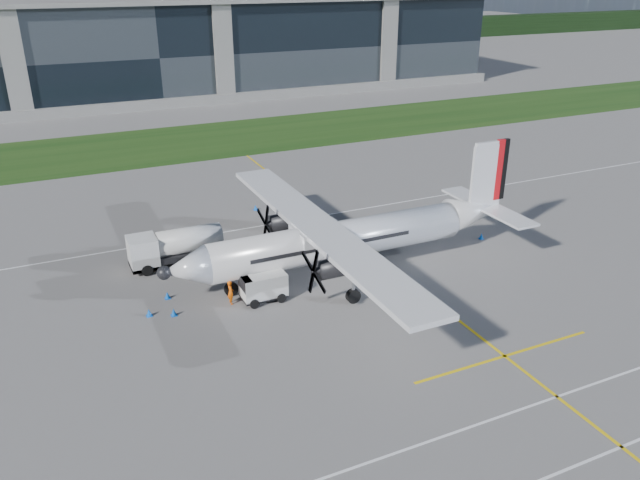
% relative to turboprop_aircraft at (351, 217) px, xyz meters
% --- Properties ---
extents(ground, '(400.00, 400.00, 0.00)m').
position_rel_turboprop_aircraft_xyz_m(ground, '(-0.07, 32.69, -4.15)').
color(ground, slate).
rests_on(ground, ground).
extents(grass_strip, '(400.00, 18.00, 0.04)m').
position_rel_turboprop_aircraft_xyz_m(grass_strip, '(-0.07, 40.69, -4.13)').
color(grass_strip, '#17380F').
rests_on(grass_strip, ground).
extents(terminal_building, '(120.00, 20.00, 15.00)m').
position_rel_turboprop_aircraft_xyz_m(terminal_building, '(-0.07, 72.69, 3.35)').
color(terminal_building, black).
rests_on(terminal_building, ground).
extents(tree_line, '(400.00, 6.00, 6.00)m').
position_rel_turboprop_aircraft_xyz_m(tree_line, '(-0.07, 132.69, -1.15)').
color(tree_line, black).
rests_on(tree_line, ground).
extents(yellow_taxiway_centerline, '(0.20, 70.00, 0.01)m').
position_rel_turboprop_aircraft_xyz_m(yellow_taxiway_centerline, '(2.93, 2.69, -4.15)').
color(yellow_taxiway_centerline, yellow).
rests_on(yellow_taxiway_centerline, ground).
extents(white_lane_line, '(90.00, 0.15, 0.01)m').
position_rel_turboprop_aircraft_xyz_m(white_lane_line, '(-0.07, -21.31, -4.15)').
color(white_lane_line, white).
rests_on(white_lane_line, ground).
extents(turboprop_aircraft, '(26.68, 27.67, 8.30)m').
position_rel_turboprop_aircraft_xyz_m(turboprop_aircraft, '(0.00, 0.00, 0.00)').
color(turboprop_aircraft, silver).
rests_on(turboprop_aircraft, ground).
extents(fuel_tanker_truck, '(7.17, 2.33, 2.69)m').
position_rel_turboprop_aircraft_xyz_m(fuel_tanker_truck, '(-11.53, 6.36, -2.81)').
color(fuel_tanker_truck, silver).
rests_on(fuel_tanker_truck, ground).
extents(baggage_tug, '(3.10, 1.86, 1.86)m').
position_rel_turboprop_aircraft_xyz_m(baggage_tug, '(-7.13, -1.42, -3.22)').
color(baggage_tug, silver).
rests_on(baggage_tug, ground).
extents(ground_crew_person, '(0.56, 0.77, 1.87)m').
position_rel_turboprop_aircraft_xyz_m(ground_crew_person, '(-9.24, -1.02, -3.22)').
color(ground_crew_person, '#F25907').
rests_on(ground_crew_person, ground).
extents(safety_cone_fwd, '(0.36, 0.36, 0.50)m').
position_rel_turboprop_aircraft_xyz_m(safety_cone_fwd, '(-14.40, -0.41, -3.90)').
color(safety_cone_fwd, blue).
rests_on(safety_cone_fwd, ground).
extents(safety_cone_nose_port, '(0.36, 0.36, 0.50)m').
position_rel_turboprop_aircraft_xyz_m(safety_cone_nose_port, '(-12.98, -1.01, -3.90)').
color(safety_cone_nose_port, blue).
rests_on(safety_cone_nose_port, ground).
extents(safety_cone_nose_stbd, '(0.36, 0.36, 0.50)m').
position_rel_turboprop_aircraft_xyz_m(safety_cone_nose_stbd, '(-12.86, 1.37, -3.90)').
color(safety_cone_nose_stbd, blue).
rests_on(safety_cone_nose_stbd, ground).
extents(safety_cone_tail, '(0.36, 0.36, 0.50)m').
position_rel_turboprop_aircraft_xyz_m(safety_cone_tail, '(12.25, 0.64, -3.90)').
color(safety_cone_tail, blue).
rests_on(safety_cone_tail, ground).
extents(safety_cone_stbdwing, '(0.36, 0.36, 0.50)m').
position_rel_turboprop_aircraft_xyz_m(safety_cone_stbdwing, '(-2.09, 14.49, -3.90)').
color(safety_cone_stbdwing, blue).
rests_on(safety_cone_stbdwing, ground).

